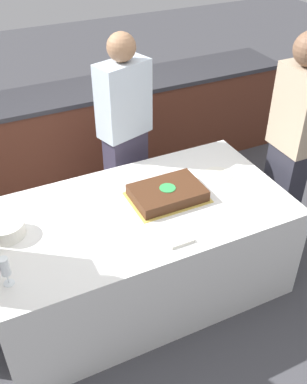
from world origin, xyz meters
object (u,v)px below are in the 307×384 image
wine_glass (5,267)px  cake (167,193)px  plate_stack (6,229)px  person_seated_right (291,144)px  person_cutting_cake (125,136)px

wine_glass → cake: bearing=15.8°
plate_stack → person_seated_right: size_ratio=0.13×
wine_glass → person_cutting_cake: bearing=43.0°
person_cutting_cake → plate_stack: bearing=14.2°
plate_stack → cake: bearing=-4.9°
person_seated_right → person_cutting_cake: bearing=-127.0°
plate_stack → person_cutting_cake: person_cutting_cake is taller
cake → plate_stack: 1.04m
cake → plate_stack: size_ratio=2.24×
plate_stack → person_cutting_cake: (1.04, 0.63, 0.07)m
cake → plate_stack: plate_stack is taller
person_cutting_cake → person_seated_right: bearing=125.9°
plate_stack → person_cutting_cake: 1.22m
plate_stack → person_cutting_cake: size_ratio=0.14×
cake → wine_glass: (-1.11, -0.31, 0.08)m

